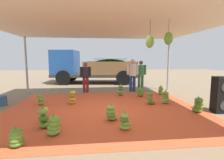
{
  "coord_description": "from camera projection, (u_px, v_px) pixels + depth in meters",
  "views": [
    {
      "loc": [
        -0.34,
        -5.72,
        1.74
      ],
      "look_at": [
        0.55,
        2.62,
        0.71
      ],
      "focal_mm": 26.87,
      "sensor_mm": 36.0,
      "label": 1
    }
  ],
  "objects": [
    {
      "name": "ground_plane",
      "position": [
        101.0,
        93.0,
        8.86
      ],
      "size": [
        40.0,
        40.0,
        0.0
      ],
      "primitive_type": "plane",
      "color": "#7F6B51"
    },
    {
      "name": "banana_bunch_1",
      "position": [
        166.0,
        98.0,
        6.64
      ],
      "size": [
        0.41,
        0.42,
        0.53
      ],
      "color": "#6B9E38",
      "rests_on": "tarp_orange"
    },
    {
      "name": "banana_bunch_13",
      "position": [
        16.0,
        138.0,
        3.31
      ],
      "size": [
        0.39,
        0.39,
        0.43
      ],
      "color": "#477523",
      "rests_on": "tarp_orange"
    },
    {
      "name": "worker_1",
      "position": [
        141.0,
        73.0,
        9.49
      ],
      "size": [
        0.62,
        0.38,
        1.68
      ],
      "color": "#337A4C",
      "rests_on": "ground"
    },
    {
      "name": "banana_bunch_10",
      "position": [
        150.0,
        99.0,
        6.52
      ],
      "size": [
        0.41,
        0.39,
        0.52
      ],
      "color": "#477523",
      "rests_on": "tarp_orange"
    },
    {
      "name": "banana_bunch_6",
      "position": [
        111.0,
        113.0,
        4.78
      ],
      "size": [
        0.41,
        0.42,
        0.48
      ],
      "color": "#60932D",
      "rests_on": "tarp_orange"
    },
    {
      "name": "tarp_orange",
      "position": [
        104.0,
        109.0,
        5.89
      ],
      "size": [
        6.77,
        5.56,
        0.01
      ],
      "primitive_type": "cube",
      "color": "#D1512D",
      "rests_on": "ground"
    },
    {
      "name": "speaker_stack",
      "position": [
        221.0,
        95.0,
        5.48
      ],
      "size": [
        0.52,
        0.43,
        1.19
      ],
      "color": "black",
      "rests_on": "ground"
    },
    {
      "name": "banana_bunch_0",
      "position": [
        44.0,
        115.0,
        4.63
      ],
      "size": [
        0.33,
        0.32,
        0.46
      ],
      "color": "gold",
      "rests_on": "tarp_orange"
    },
    {
      "name": "banana_bunch_15",
      "position": [
        198.0,
        105.0,
        5.49
      ],
      "size": [
        0.41,
        0.41,
        0.53
      ],
      "color": "#477523",
      "rests_on": "tarp_orange"
    },
    {
      "name": "banana_bunch_12",
      "position": [
        72.0,
        98.0,
        6.54
      ],
      "size": [
        0.32,
        0.33,
        0.57
      ],
      "color": "gold",
      "rests_on": "tarp_orange"
    },
    {
      "name": "worker_2",
      "position": [
        133.0,
        73.0,
        9.15
      ],
      "size": [
        0.64,
        0.39,
        1.75
      ],
      "color": "navy",
      "rests_on": "ground"
    },
    {
      "name": "banana_bunch_7",
      "position": [
        54.0,
        126.0,
        3.84
      ],
      "size": [
        0.37,
        0.36,
        0.49
      ],
      "color": "#6B9E38",
      "rests_on": "tarp_orange"
    },
    {
      "name": "tent_canopy",
      "position": [
        105.0,
        25.0,
        5.45
      ],
      "size": [
        8.0,
        7.0,
        2.94
      ],
      "color": "#9EA0A5",
      "rests_on": "ground"
    },
    {
      "name": "banana_bunch_11",
      "position": [
        125.0,
        122.0,
        4.17
      ],
      "size": [
        0.34,
        0.34,
        0.46
      ],
      "color": "#75A83D",
      "rests_on": "tarp_orange"
    },
    {
      "name": "cargo_truck_main",
      "position": [
        92.0,
        67.0,
        12.5
      ],
      "size": [
        6.31,
        3.12,
        2.4
      ],
      "color": "#2D2D2D",
      "rests_on": "ground"
    },
    {
      "name": "banana_bunch_5",
      "position": [
        161.0,
        91.0,
        8.27
      ],
      "size": [
        0.33,
        0.31,
        0.47
      ],
      "color": "#75A83D",
      "rests_on": "tarp_orange"
    },
    {
      "name": "crate_1",
      "position": [
        0.0,
        101.0,
        6.33
      ],
      "size": [
        0.44,
        0.42,
        0.37
      ],
      "primitive_type": "cube",
      "rotation": [
        0.0,
        0.0,
        -0.31
      ],
      "color": "#335B8E",
      "rests_on": "ground"
    },
    {
      "name": "worker_0",
      "position": [
        86.0,
        75.0,
        8.87
      ],
      "size": [
        0.58,
        0.36,
        1.59
      ],
      "color": "maroon",
      "rests_on": "ground"
    },
    {
      "name": "banana_bunch_2",
      "position": [
        140.0,
        92.0,
        7.82
      ],
      "size": [
        0.37,
        0.37,
        0.49
      ],
      "color": "#477523",
      "rests_on": "tarp_orange"
    },
    {
      "name": "banana_bunch_3",
      "position": [
        41.0,
        100.0,
        6.4
      ],
      "size": [
        0.32,
        0.32,
        0.46
      ],
      "color": "#60932D",
      "rests_on": "tarp_orange"
    },
    {
      "name": "banana_bunch_8",
      "position": [
        44.0,
        119.0,
        4.25
      ],
      "size": [
        0.39,
        0.39,
        0.55
      ],
      "color": "#518428",
      "rests_on": "tarp_orange"
    },
    {
      "name": "banana_bunch_14",
      "position": [
        120.0,
        91.0,
        8.07
      ],
      "size": [
        0.37,
        0.34,
        0.57
      ],
      "color": "#518428",
      "rests_on": "tarp_orange"
    }
  ]
}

